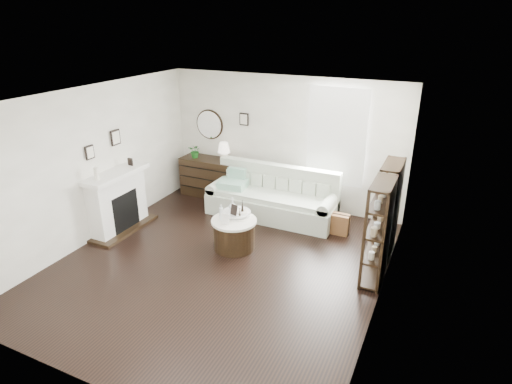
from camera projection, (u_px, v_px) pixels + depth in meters
The scene contains 18 objects.
room at pixel (318, 135), 8.35m from camera, with size 5.50×5.50×5.50m.
fireplace at pixel (118, 203), 7.93m from camera, with size 0.50×1.40×1.84m.
shelf_unit_far at pixel (388, 209), 7.07m from camera, with size 0.30×0.80×1.60m.
shelf_unit_near at pixel (378, 232), 6.31m from camera, with size 0.30×0.80×1.60m.
sofa at pixel (273, 200), 8.58m from camera, with size 2.57×0.89×1.00m.
quilt at pixel (233, 184), 8.70m from camera, with size 0.55×0.45×0.14m, color #248656.
suitcase at pixel (333, 223), 7.94m from camera, with size 0.58×0.19×0.39m, color brown.
dresser at pixel (210, 177), 9.53m from camera, with size 1.28×0.55×0.85m.
table_lamp at pixel (224, 152), 9.14m from camera, with size 0.26×0.26×0.42m, color #EFDEC9, non-canonical shape.
potted_plant at pixel (195, 151), 9.38m from camera, with size 0.28×0.24×0.31m, color #1B611C.
drum_table at pixel (234, 234), 7.38m from camera, with size 0.78×0.78×0.54m.
pedestal_table at pixel (237, 214), 7.44m from camera, with size 0.51×0.51×0.61m.
eiffel_drum at pixel (240, 214), 7.25m from camera, with size 0.11×0.11×0.19m, color black, non-canonical shape.
bottle_drum at pixel (221, 212), 7.23m from camera, with size 0.06×0.06×0.28m, color silver.
card_frame_drum at pixel (225, 219), 7.10m from camera, with size 0.13×0.01×0.18m, color white.
eiffel_ped at pixel (242, 207), 7.37m from camera, with size 0.11×0.11×0.20m, color black, non-canonical shape.
flask_ped at pixel (232, 204), 7.43m from camera, with size 0.13×0.13×0.24m, color silver, non-canonical shape.
card_frame_ped at pixel (234, 210), 7.27m from camera, with size 0.14×0.01×0.18m, color black.
Camera 1 is at (3.06, -5.19, 3.77)m, focal length 30.00 mm.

